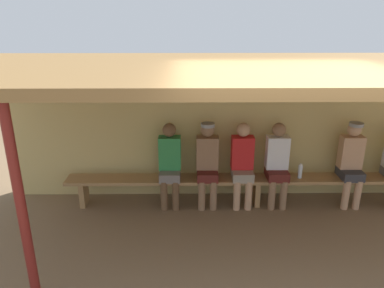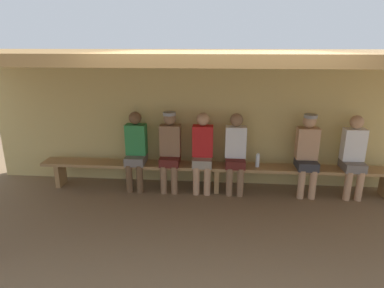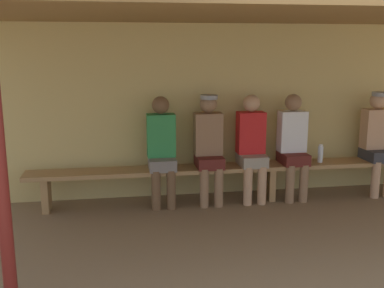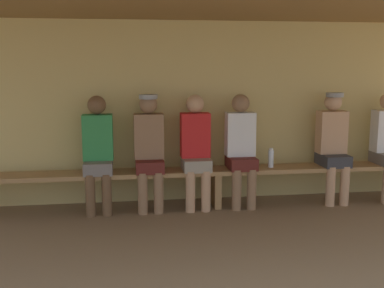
# 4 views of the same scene
# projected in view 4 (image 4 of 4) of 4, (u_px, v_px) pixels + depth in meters

# --- Properties ---
(ground_plane) EXTENTS (24.00, 24.00, 0.00)m
(ground_plane) POSITION_uv_depth(u_px,v_px,m) (249.00, 258.00, 4.22)
(ground_plane) COLOR brown
(back_wall) EXTENTS (8.00, 0.20, 2.20)m
(back_wall) POSITION_uv_depth(u_px,v_px,m) (210.00, 111.00, 5.98)
(back_wall) COLOR tan
(back_wall) RESTS_ON ground
(dugout_roof) EXTENTS (8.00, 2.80, 0.12)m
(dugout_roof) POSITION_uv_depth(u_px,v_px,m) (235.00, 3.00, 4.52)
(dugout_roof) COLOR olive
(dugout_roof) RESTS_ON back_wall
(bench) EXTENTS (6.00, 0.36, 0.46)m
(bench) POSITION_uv_depth(u_px,v_px,m) (216.00, 175.00, 5.66)
(bench) COLOR #9E7547
(bench) RESTS_ON ground
(player_in_white) EXTENTS (0.34, 0.42, 1.34)m
(player_in_white) POSITION_uv_depth(u_px,v_px,m) (333.00, 142.00, 5.81)
(player_in_white) COLOR #333338
(player_in_white) RESTS_ON ground
(player_in_red) EXTENTS (0.34, 0.42, 1.34)m
(player_in_red) POSITION_uv_depth(u_px,v_px,m) (196.00, 147.00, 5.57)
(player_in_red) COLOR gray
(player_in_red) RESTS_ON ground
(player_middle) EXTENTS (0.34, 0.42, 1.34)m
(player_middle) POSITION_uv_depth(u_px,v_px,m) (98.00, 149.00, 5.42)
(player_middle) COLOR slate
(player_middle) RESTS_ON ground
(player_shirtless_tan) EXTENTS (0.34, 0.42, 1.34)m
(player_shirtless_tan) POSITION_uv_depth(u_px,v_px,m) (241.00, 146.00, 5.65)
(player_shirtless_tan) COLOR #591E19
(player_shirtless_tan) RESTS_ON ground
(player_in_blue) EXTENTS (0.34, 0.42, 1.34)m
(player_in_blue) POSITION_uv_depth(u_px,v_px,m) (149.00, 147.00, 5.50)
(player_in_blue) COLOR #591E19
(player_in_blue) RESTS_ON ground
(water_bottle_blue) EXTENTS (0.07, 0.07, 0.23)m
(water_bottle_blue) POSITION_uv_depth(u_px,v_px,m) (271.00, 158.00, 5.71)
(water_bottle_blue) COLOR silver
(water_bottle_blue) RESTS_ON bench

